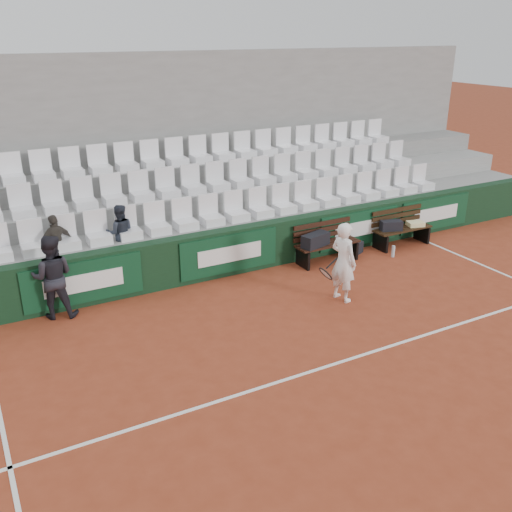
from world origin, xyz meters
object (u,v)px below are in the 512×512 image
at_px(sports_bag_ground, 354,248).
at_px(water_bottle_near, 307,262).
at_px(bench_left, 327,252).
at_px(ball_kid, 52,277).
at_px(spectator_b, 54,221).
at_px(spectator_c, 118,211).
at_px(bench_right, 402,237).
at_px(sports_bag_left, 316,240).
at_px(water_bottle_far, 393,251).
at_px(sports_bag_right, 391,226).
at_px(tennis_player, 343,262).

height_order(sports_bag_ground, water_bottle_near, sports_bag_ground).
xyz_separation_m(bench_left, ball_kid, (-5.83, 0.20, 0.55)).
relative_size(ball_kid, spectator_b, 1.38).
bearing_deg(bench_left, ball_kid, 178.02).
xyz_separation_m(sports_bag_ground, spectator_c, (-5.19, 0.86, 1.44)).
relative_size(bench_right, sports_bag_left, 2.26).
distance_m(ball_kid, spectator_c, 1.84).
height_order(water_bottle_near, water_bottle_far, water_bottle_far).
xyz_separation_m(sports_bag_right, tennis_player, (-2.67, -1.70, 0.21)).
height_order(bench_right, tennis_player, tennis_player).
bearing_deg(bench_left, spectator_b, 170.19).
bearing_deg(ball_kid, bench_left, -163.75).
bearing_deg(spectator_c, sports_bag_right, -174.82).
distance_m(water_bottle_near, tennis_player, 1.84).
distance_m(bench_left, sports_bag_left, 0.51).
distance_m(sports_bag_left, spectator_c, 4.23).
bearing_deg(spectator_c, ball_kid, 41.42).
bearing_deg(sports_bag_left, water_bottle_near, 176.68).
relative_size(sports_bag_ground, tennis_player, 0.29).
relative_size(water_bottle_near, tennis_player, 0.14).
bearing_deg(sports_bag_right, ball_kid, 178.44).
distance_m(sports_bag_ground, spectator_b, 6.62).
bearing_deg(sports_bag_left, bench_right, 0.64).
bearing_deg(sports_bag_right, spectator_b, 172.51).
relative_size(sports_bag_left, water_bottle_far, 2.45).
xyz_separation_m(ball_kid, spectator_b, (0.26, 0.76, 0.79)).
bearing_deg(spectator_b, bench_right, 156.02).
distance_m(bench_left, bench_right, 2.17).
height_order(tennis_player, ball_kid, tennis_player).
xyz_separation_m(water_bottle_far, spectator_c, (-5.85, 1.45, 1.44)).
xyz_separation_m(sports_bag_right, sports_bag_ground, (-0.97, 0.11, -0.43)).
height_order(sports_bag_right, sports_bag_ground, sports_bag_right).
height_order(sports_bag_right, water_bottle_far, sports_bag_right).
distance_m(sports_bag_left, spectator_b, 5.40).
distance_m(water_bottle_near, water_bottle_far, 2.09).
bearing_deg(ball_kid, bench_right, -163.25).
relative_size(water_bottle_near, spectator_c, 0.20).
xyz_separation_m(sports_bag_ground, ball_kid, (-6.66, 0.09, 0.64)).
xyz_separation_m(bench_right, sports_bag_left, (-2.53, -0.03, 0.37)).
distance_m(bench_right, water_bottle_near, 2.71).
bearing_deg(tennis_player, ball_kid, 158.97).
bearing_deg(sports_bag_ground, water_bottle_far, -41.87).
bearing_deg(spectator_b, sports_bag_right, 155.67).
xyz_separation_m(bench_left, water_bottle_near, (-0.54, -0.02, -0.11)).
relative_size(tennis_player, spectator_c, 1.36).
bearing_deg(sports_bag_ground, bench_left, -172.65).
distance_m(sports_bag_left, tennis_player, 1.76).
height_order(sports_bag_right, ball_kid, ball_kid).
xyz_separation_m(bench_right, sports_bag_right, (-0.36, -0.00, 0.34)).
bearing_deg(sports_bag_left, bench_left, 5.50).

